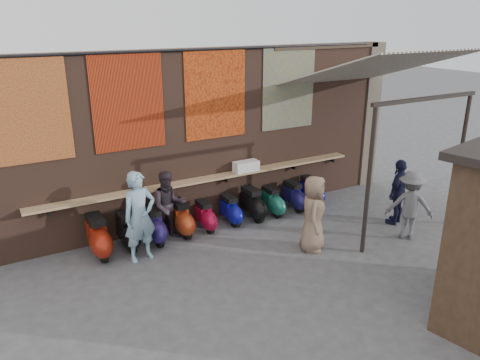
{
  "coord_description": "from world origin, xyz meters",
  "views": [
    {
      "loc": [
        -4.47,
        -6.89,
        4.63
      ],
      "look_at": [
        0.19,
        1.2,
        1.37
      ],
      "focal_mm": 35.0,
      "sensor_mm": 36.0,
      "label": 1
    }
  ],
  "objects_px": {
    "scooter_stool_4": "(205,216)",
    "shopper_grey": "(410,205)",
    "scooter_stool_9": "(311,191)",
    "diner_right": "(169,206)",
    "scooter_stool_2": "(154,226)",
    "scooter_stool_6": "(253,204)",
    "scooter_stool_1": "(127,232)",
    "shopper_tan": "(313,214)",
    "diner_left": "(140,217)",
    "scooter_stool_7": "(272,202)",
    "scooter_stool_5": "(230,210)",
    "scooter_stool_8": "(294,196)",
    "scooter_stool_3": "(181,219)",
    "shelf_box": "(246,166)",
    "shopper_navy": "(398,192)",
    "scooter_stool_0": "(98,237)"
  },
  "relations": [
    {
      "from": "scooter_stool_4",
      "to": "shopper_grey",
      "type": "height_order",
      "value": "shopper_grey"
    },
    {
      "from": "scooter_stool_9",
      "to": "diner_right",
      "type": "height_order",
      "value": "diner_right"
    },
    {
      "from": "scooter_stool_2",
      "to": "scooter_stool_6",
      "type": "xyz_separation_m",
      "value": [
        2.48,
        -0.01,
        0.01
      ]
    },
    {
      "from": "scooter_stool_1",
      "to": "scooter_stool_6",
      "type": "distance_m",
      "value": 3.06
    },
    {
      "from": "scooter_stool_9",
      "to": "shopper_grey",
      "type": "height_order",
      "value": "shopper_grey"
    },
    {
      "from": "shopper_tan",
      "to": "diner_left",
      "type": "bearing_deg",
      "value": 105.44
    },
    {
      "from": "scooter_stool_7",
      "to": "diner_right",
      "type": "height_order",
      "value": "diner_right"
    },
    {
      "from": "scooter_stool_2",
      "to": "scooter_stool_5",
      "type": "xyz_separation_m",
      "value": [
        1.89,
        0.03,
        -0.04
      ]
    },
    {
      "from": "scooter_stool_8",
      "to": "scooter_stool_2",
      "type": "bearing_deg",
      "value": 179.71
    },
    {
      "from": "scooter_stool_8",
      "to": "diner_left",
      "type": "height_order",
      "value": "diner_left"
    },
    {
      "from": "diner_right",
      "to": "shopper_tan",
      "type": "relative_size",
      "value": 0.95
    },
    {
      "from": "scooter_stool_9",
      "to": "shopper_grey",
      "type": "xyz_separation_m",
      "value": [
        0.62,
        -2.63,
        0.42
      ]
    },
    {
      "from": "scooter_stool_3",
      "to": "scooter_stool_8",
      "type": "xyz_separation_m",
      "value": [
        3.04,
        -0.09,
        -0.03
      ]
    },
    {
      "from": "shelf_box",
      "to": "scooter_stool_1",
      "type": "xyz_separation_m",
      "value": [
        -3.07,
        -0.31,
        -0.87
      ]
    },
    {
      "from": "shopper_navy",
      "to": "shopper_grey",
      "type": "height_order",
      "value": "shopper_navy"
    },
    {
      "from": "scooter_stool_8",
      "to": "shopper_tan",
      "type": "height_order",
      "value": "shopper_tan"
    },
    {
      "from": "scooter_stool_3",
      "to": "scooter_stool_4",
      "type": "height_order",
      "value": "scooter_stool_3"
    },
    {
      "from": "scooter_stool_7",
      "to": "scooter_stool_6",
      "type": "bearing_deg",
      "value": 178.99
    },
    {
      "from": "scooter_stool_4",
      "to": "scooter_stool_9",
      "type": "bearing_deg",
      "value": 0.89
    },
    {
      "from": "scooter_stool_6",
      "to": "scooter_stool_8",
      "type": "xyz_separation_m",
      "value": [
        1.21,
        -0.01,
        -0.03
      ]
    },
    {
      "from": "diner_right",
      "to": "scooter_stool_8",
      "type": "bearing_deg",
      "value": 5.73
    },
    {
      "from": "diner_left",
      "to": "shopper_grey",
      "type": "xyz_separation_m",
      "value": [
        5.39,
        -1.99,
        -0.15
      ]
    },
    {
      "from": "scooter_stool_3",
      "to": "scooter_stool_6",
      "type": "distance_m",
      "value": 1.82
    },
    {
      "from": "scooter_stool_2",
      "to": "scooter_stool_9",
      "type": "distance_m",
      "value": 4.29
    },
    {
      "from": "scooter_stool_3",
      "to": "shelf_box",
      "type": "bearing_deg",
      "value": 8.05
    },
    {
      "from": "scooter_stool_8",
      "to": "scooter_stool_6",
      "type": "bearing_deg",
      "value": 179.43
    },
    {
      "from": "scooter_stool_7",
      "to": "scooter_stool_8",
      "type": "relative_size",
      "value": 0.97
    },
    {
      "from": "scooter_stool_0",
      "to": "diner_right",
      "type": "height_order",
      "value": "diner_right"
    },
    {
      "from": "scooter_stool_2",
      "to": "scooter_stool_0",
      "type": "bearing_deg",
      "value": -178.94
    },
    {
      "from": "scooter_stool_3",
      "to": "scooter_stool_7",
      "type": "height_order",
      "value": "scooter_stool_3"
    },
    {
      "from": "diner_left",
      "to": "shopper_grey",
      "type": "height_order",
      "value": "diner_left"
    },
    {
      "from": "diner_left",
      "to": "shopper_navy",
      "type": "distance_m",
      "value": 5.93
    },
    {
      "from": "shopper_tan",
      "to": "scooter_stool_7",
      "type": "bearing_deg",
      "value": 30.13
    },
    {
      "from": "scooter_stool_0",
      "to": "scooter_stool_9",
      "type": "xyz_separation_m",
      "value": [
        5.49,
        0.09,
        -0.06
      ]
    },
    {
      "from": "scooter_stool_2",
      "to": "scooter_stool_9",
      "type": "bearing_deg",
      "value": 0.91
    },
    {
      "from": "scooter_stool_4",
      "to": "scooter_stool_2",
      "type": "bearing_deg",
      "value": -179.05
    },
    {
      "from": "scooter_stool_0",
      "to": "scooter_stool_2",
      "type": "relative_size",
      "value": 1.11
    },
    {
      "from": "scooter_stool_7",
      "to": "diner_right",
      "type": "bearing_deg",
      "value": 179.19
    },
    {
      "from": "shelf_box",
      "to": "diner_right",
      "type": "bearing_deg",
      "value": -171.83
    },
    {
      "from": "scooter_stool_4",
      "to": "scooter_stool_8",
      "type": "relative_size",
      "value": 0.94
    },
    {
      "from": "diner_right",
      "to": "scooter_stool_7",
      "type": "bearing_deg",
      "value": 5.61
    },
    {
      "from": "shelf_box",
      "to": "diner_right",
      "type": "height_order",
      "value": "diner_right"
    },
    {
      "from": "shopper_navy",
      "to": "scooter_stool_5",
      "type": "bearing_deg",
      "value": -49.15
    },
    {
      "from": "shopper_grey",
      "to": "scooter_stool_2",
      "type": "bearing_deg",
      "value": 15.42
    },
    {
      "from": "shelf_box",
      "to": "diner_left",
      "type": "xyz_separation_m",
      "value": [
        -2.96,
        -0.9,
        -0.33
      ]
    },
    {
      "from": "scooter_stool_0",
      "to": "shopper_tan",
      "type": "distance_m",
      "value": 4.41
    },
    {
      "from": "shelf_box",
      "to": "scooter_stool_7",
      "type": "relative_size",
      "value": 0.84
    },
    {
      "from": "scooter_stool_3",
      "to": "shopper_grey",
      "type": "relative_size",
      "value": 0.53
    },
    {
      "from": "diner_left",
      "to": "shopper_grey",
      "type": "bearing_deg",
      "value": -28.85
    },
    {
      "from": "shopper_navy",
      "to": "shopper_tan",
      "type": "height_order",
      "value": "shopper_tan"
    }
  ]
}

